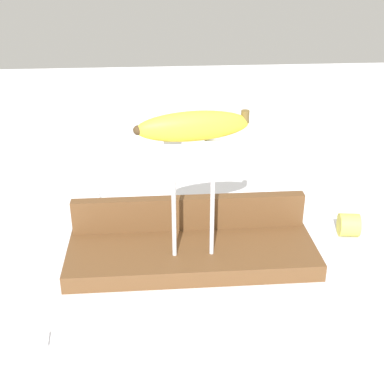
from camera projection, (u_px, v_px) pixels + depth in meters
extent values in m
plane|color=silver|center=(192.00, 262.00, 0.87)|extent=(3.00, 3.00, 0.00)
cube|color=brown|center=(192.00, 254.00, 0.86)|extent=(0.41, 0.15, 0.03)
cube|color=brown|center=(189.00, 213.00, 0.90)|extent=(0.40, 0.02, 0.06)
cylinder|color=#B2B2B7|center=(174.00, 211.00, 0.80)|extent=(0.01, 0.01, 0.16)
cube|color=#B2B2B7|center=(173.00, 153.00, 0.76)|extent=(0.03, 0.00, 0.04)
cylinder|color=#B2B2B7|center=(212.00, 210.00, 0.80)|extent=(0.01, 0.01, 0.16)
cube|color=#B2B2B7|center=(213.00, 152.00, 0.76)|extent=(0.03, 0.00, 0.04)
ellipsoid|color=yellow|center=(193.00, 126.00, 0.74)|extent=(0.17, 0.06, 0.04)
cylinder|color=brown|center=(245.00, 116.00, 0.75)|extent=(0.01, 0.01, 0.02)
sphere|color=#3F2D19|center=(138.00, 130.00, 0.72)|extent=(0.01, 0.01, 0.01)
cube|color=#B2B2B7|center=(35.00, 339.00, 0.69)|extent=(0.04, 0.03, 0.01)
cylinder|color=#B2B2B7|center=(104.00, 206.00, 1.04)|extent=(0.05, 0.14, 0.01)
cube|color=#B2B2B7|center=(96.00, 188.00, 1.11)|extent=(0.03, 0.04, 0.01)
cylinder|color=#DBD147|center=(349.00, 225.00, 0.94)|extent=(0.04, 0.05, 0.04)
cylinder|color=beige|center=(359.00, 225.00, 0.94)|extent=(0.01, 0.04, 0.04)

